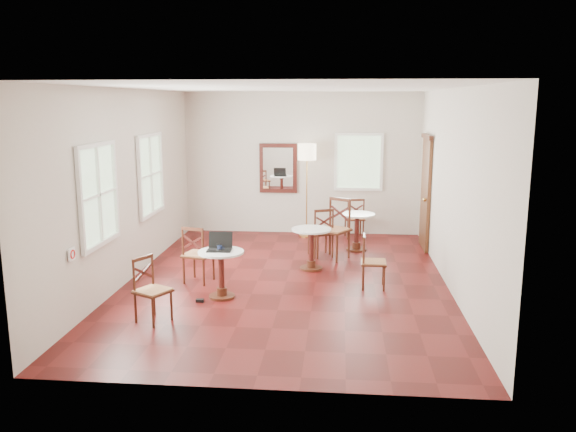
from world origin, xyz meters
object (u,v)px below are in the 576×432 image
Objects in this scene: floor_lamp at (307,158)px; power_adapter at (200,301)px; cafe_table_mid at (311,244)px; water_glass at (218,246)px; chair_back_a at (355,218)px; laptop at (220,245)px; chair_mid_b at (372,262)px; mouse at (220,251)px; navy_mug at (220,248)px; chair_near_b at (151,290)px; cafe_table_near at (221,269)px; chair_near_a at (198,254)px; cafe_table_back at (357,228)px; chair_mid_a at (321,232)px; chair_back_b at (334,229)px.

floor_lamp is 4.69m from power_adapter.
water_glass is at bearing -131.97° from cafe_table_mid.
chair_back_a reaches higher than water_glass.
power_adapter is at bearing -131.00° from laptop.
chair_mid_b is at bearing -42.70° from cafe_table_mid.
chair_mid_b is 0.97× the size of chair_back_a.
cafe_table_mid is at bearing 30.71° from mouse.
navy_mug is (-1.23, -1.56, 0.30)m from cafe_table_mid.
water_glass is at bearing -1.55° from chair_near_b.
cafe_table_near is 0.82× the size of chair_back_a.
chair_near_a is 2.56× the size of laptop.
laptop reaches higher than cafe_table_back.
power_adapter is at bearing 36.30° from chair_mid_a.
chair_near_b is at bearing -120.10° from water_glass.
chair_near_a reaches higher than power_adapter.
power_adapter is (-0.26, -0.21, -0.72)m from navy_mug.
laptop reaches higher than chair_near_a.
cafe_table_back is 7.19× the size of mouse.
mouse is (-2.20, -0.70, 0.31)m from chair_mid_b.
chair_mid_b is 8.68× the size of water_glass.
water_glass is at bearing 59.36° from power_adapter.
cafe_table_mid reaches higher than power_adapter.
laptop is (-0.03, 0.08, 0.33)m from cafe_table_near.
navy_mug is (-2.03, -2.92, 0.29)m from cafe_table_back.
chair_back_a is at bearing 59.82° from laptop.
chair_mid_b is at bearing -70.19° from floor_lamp.
chair_back_a is 4.33m from water_glass.
navy_mug is at bearing -7.02° from chair_near_b.
laptop is (-1.25, -1.47, 0.32)m from cafe_table_mid.
cafe_table_near is at bearing -103.99° from floor_lamp.
chair_mid_b reaches higher than cafe_table_mid.
laptop is at bearing -125.83° from cafe_table_back.
cafe_table_near is at bearing -7.21° from chair_near_b.
chair_near_b is 0.78× the size of chair_back_b.
floor_lamp is at bearing 21.37° from chair_mid_b.
chair_back_a is 4.43m from navy_mug.
cafe_table_mid is 0.87m from chair_mid_a.
cafe_table_near is 4.41m from chair_back_a.
chair_back_b is at bearing -70.32° from floor_lamp.
floor_lamp reaches higher than chair_mid_a.
chair_near_a is 8.88× the size of navy_mug.
laptop is at bearing -94.61° from chair_back_b.
floor_lamp is at bearing 75.90° from navy_mug.
laptop is (0.68, 1.07, 0.34)m from chair_near_b.
chair_back_a reaches higher than navy_mug.
chair_back_a is at bearing -114.14° from chair_near_a.
chair_mid_b is (0.97, -0.90, -0.03)m from cafe_table_mid.
chair_mid_a is 1.10× the size of chair_mid_b.
cafe_table_mid is at bearing -120.40° from cafe_table_back.
power_adapter is at bearing -94.90° from chair_back_b.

